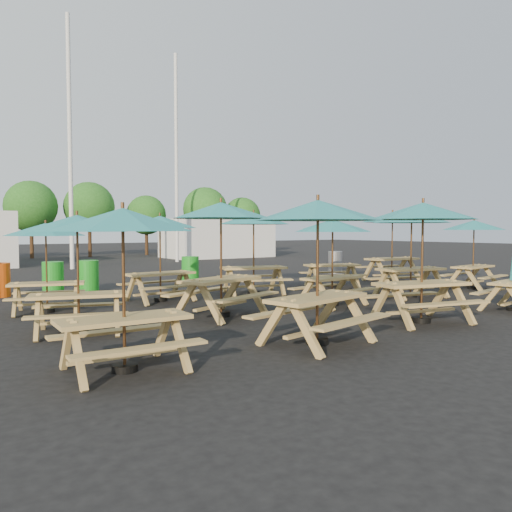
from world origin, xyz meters
TOP-DOWN VIEW (x-y plane):
  - ground at (0.00, 0.00)m, footprint 120.00×120.00m
  - picnic_unit_0 at (-6.13, -4.23)m, footprint 1.97×1.97m
  - picnic_unit_1 at (-5.94, -1.38)m, footprint 2.38×2.38m
  - picnic_unit_2 at (-5.88, 1.35)m, footprint 2.25×2.25m
  - picnic_unit_3 at (-2.99, -4.51)m, footprint 2.45×2.45m
  - picnic_unit_4 at (-2.92, -1.35)m, footprint 2.77×2.77m
  - picnic_unit_5 at (-3.03, 1.55)m, footprint 2.13×2.13m
  - picnic_unit_6 at (0.04, -4.28)m, footprint 2.58×2.58m
  - picnic_unit_7 at (0.15, -1.58)m, footprint 2.11×2.11m
  - picnic_unit_8 at (-0.18, 1.36)m, footprint 2.66×2.66m
  - picnic_unit_10 at (3.05, -1.68)m, footprint 2.51×2.51m
  - picnic_unit_11 at (2.92, 1.33)m, footprint 2.50×2.50m
  - picnic_unit_13 at (6.23, -1.60)m, footprint 2.17×2.17m
  - picnic_unit_14 at (6.06, 1.49)m, footprint 2.47×2.47m
  - waste_bin_2 at (-5.01, 4.62)m, footprint 0.59×0.59m
  - waste_bin_3 at (-3.96, 4.69)m, footprint 0.59×0.59m
  - waste_bin_4 at (-0.40, 4.93)m, footprint 0.59×0.59m
  - waste_bin_5 at (6.60, 4.99)m, footprint 0.59×0.59m
  - mast_0 at (-2.00, 14.00)m, footprint 0.20×0.20m
  - mast_1 at (4.50, 16.00)m, footprint 0.20×0.20m
  - event_tent_1 at (9.00, 19.00)m, footprint 7.00×4.00m
  - tree_3 at (-1.75, 24.72)m, footprint 3.36×3.36m
  - tree_4 at (1.90, 24.26)m, footprint 3.41×3.41m
  - tree_5 at (6.22, 24.67)m, footprint 2.94×2.94m
  - tree_6 at (10.23, 22.90)m, footprint 3.38×3.38m
  - tree_7 at (13.63, 22.92)m, footprint 2.95×2.95m

SIDE VIEW (x-z plane):
  - ground at x=0.00m, z-range 0.00..0.00m
  - waste_bin_2 at x=-5.01m, z-range 0.00..0.95m
  - waste_bin_3 at x=-3.96m, z-range 0.00..0.95m
  - waste_bin_4 at x=-0.40m, z-range 0.00..0.95m
  - waste_bin_5 at x=6.60m, z-range 0.00..0.95m
  - event_tent_1 at x=9.00m, z-range 0.00..2.60m
  - picnic_unit_2 at x=-5.88m, z-range 0.74..2.78m
  - picnic_unit_7 at x=0.15m, z-range 0.78..2.92m
  - picnic_unit_1 at x=-5.94m, z-range 0.78..2.94m
  - picnic_unit_0 at x=-6.13m, z-range 0.79..2.97m
  - picnic_unit_13 at x=6.23m, z-range 0.80..2.99m
  - picnic_unit_11 at x=2.92m, z-range 0.81..3.05m
  - picnic_unit_5 at x=-3.03m, z-range 0.82..3.08m
  - picnic_unit_3 at x=-2.99m, z-range 0.86..3.24m
  - picnic_unit_8 at x=-0.18m, z-range 0.87..3.25m
  - picnic_unit_10 at x=3.05m, z-range 0.88..3.31m
  - picnic_unit_6 at x=0.04m, z-range 0.88..3.32m
  - picnic_unit_4 at x=-2.92m, z-range 0.90..3.39m
  - picnic_unit_14 at x=6.06m, z-range 0.92..3.45m
  - tree_5 at x=6.22m, z-range 0.75..5.20m
  - tree_7 at x=13.63m, z-range 0.75..5.23m
  - tree_3 at x=-1.75m, z-range 0.86..5.95m
  - tree_6 at x=10.23m, z-range 0.86..5.99m
  - tree_4 at x=1.90m, z-range 0.87..6.04m
  - mast_0 at x=-2.00m, z-range 0.00..12.00m
  - mast_1 at x=4.50m, z-range 0.00..12.00m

